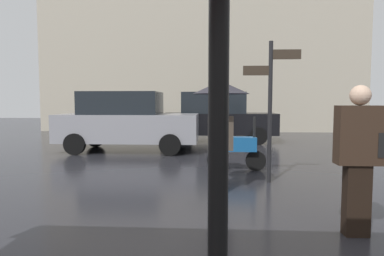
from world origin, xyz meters
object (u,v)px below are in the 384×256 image
at_px(parked_scooter, 234,147).
at_px(parked_car_right, 127,121).
at_px(parked_car_left, 217,117).
at_px(street_signpost, 270,97).
at_px(pedestrian_with_bag, 359,151).
at_px(pedestrian_with_umbrella, 221,104).

height_order(parked_scooter, parked_car_right, parked_car_right).
height_order(parked_car_left, parked_car_right, parked_car_left).
bearing_deg(street_signpost, parked_scooter, 118.08).
height_order(pedestrian_with_bag, street_signpost, street_signpost).
distance_m(parked_scooter, street_signpost, 1.68).
relative_size(parked_scooter, parked_car_left, 0.31).
relative_size(pedestrian_with_bag, parked_car_left, 0.40).
bearing_deg(parked_scooter, pedestrian_with_umbrella, -88.04).
xyz_separation_m(pedestrian_with_umbrella, street_signpost, (0.97, 0.72, 0.12)).
xyz_separation_m(parked_car_left, street_signpost, (0.89, -6.73, 0.67)).
distance_m(pedestrian_with_umbrella, parked_car_left, 7.47).
xyz_separation_m(pedestrian_with_umbrella, parked_car_left, (0.08, 7.45, -0.56)).
xyz_separation_m(pedestrian_with_bag, parked_car_right, (-4.39, 6.63, -0.03)).
xyz_separation_m(parked_scooter, parked_car_left, (-0.29, 5.61, 0.43)).
distance_m(parked_car_right, street_signpost, 5.62).
bearing_deg(parked_car_right, pedestrian_with_bag, 132.46).
bearing_deg(street_signpost, parked_car_left, 97.54).
height_order(parked_car_left, street_signpost, street_signpost).
height_order(parked_car_right, street_signpost, street_signpost).
relative_size(parked_scooter, parked_car_right, 0.31).
distance_m(pedestrian_with_bag, parked_car_left, 9.41).
xyz_separation_m(parked_scooter, parked_car_right, (-3.21, 2.95, 0.41)).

